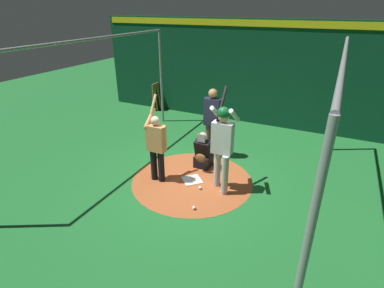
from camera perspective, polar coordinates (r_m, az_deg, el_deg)
ground_plane at (r=7.16m, az=0.00°, el=-6.92°), size 27.30×27.30×0.00m
dirt_circle at (r=7.16m, az=0.00°, el=-6.90°), size 2.83×2.83×0.01m
home_plate at (r=7.15m, az=0.00°, el=-6.83°), size 0.59×0.59×0.01m
batter at (r=6.30m, az=5.80°, el=0.67°), size 0.68×0.49×2.25m
catcher at (r=7.55m, az=2.11°, el=-1.85°), size 0.58×0.40×0.96m
umpire at (r=7.86m, az=3.86°, el=4.70°), size 0.24×0.49×1.88m
visitor at (r=6.80m, az=-6.78°, el=-0.07°), size 0.54×0.50×1.97m
back_wall at (r=10.49m, az=11.07°, el=13.16°), size 0.22×11.30×3.42m
cage_frame at (r=6.28m, az=0.00°, el=10.39°), size 6.39×5.47×3.09m
bat_rack at (r=11.99m, az=-6.61°, el=8.83°), size 0.58×0.19×1.05m
baseball_0 at (r=6.73m, az=5.65°, el=-8.89°), size 0.07×0.07×0.07m
baseball_1 at (r=6.21m, az=0.39°, el=-12.01°), size 0.07×0.07×0.07m
baseball_2 at (r=6.81m, az=1.56°, el=-8.32°), size 0.07×0.07×0.07m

